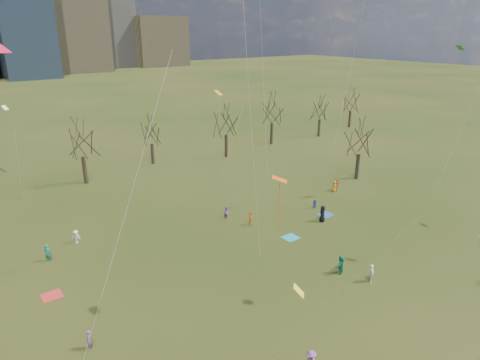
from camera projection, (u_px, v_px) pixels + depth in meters
ground at (326, 298)px, 35.48m from camera, size 500.00×500.00×0.00m
bare_tree_row at (136, 139)px, 61.59m from camera, size 113.04×29.80×9.50m
blanket_teal at (291, 238)px, 45.74m from camera, size 1.60×1.50×0.03m
blanket_navy at (326, 215)px, 51.35m from camera, size 1.60×1.50×0.03m
blanket_crimson at (52, 296)px, 35.78m from camera, size 1.60×1.50×0.03m
person_1 at (372, 273)px, 37.51m from camera, size 0.74×0.71×1.71m
person_5 at (341, 264)px, 38.84m from camera, size 1.73×1.11×1.79m
person_6 at (322, 214)px, 49.27m from camera, size 1.11×1.13×1.96m
person_7 at (89, 340)px, 29.58m from camera, size 0.54×0.66×1.55m
person_8 at (315, 204)px, 52.93m from camera, size 0.62×0.71×1.22m
person_9 at (76, 237)px, 44.36m from camera, size 1.03×1.06×1.46m
person_10 at (337, 185)px, 58.80m from camera, size 1.02×0.51×1.67m
person_12 at (334, 186)px, 58.48m from camera, size 0.52×0.77×1.55m
person_13 at (48, 253)px, 40.81m from camera, size 0.76×0.78×1.80m
person_14 at (227, 213)px, 49.99m from camera, size 0.79×0.63×1.56m
person_16 at (251, 219)px, 48.37m from camera, size 0.94×0.92×1.58m
kites_airborne at (278, 103)px, 42.94m from camera, size 64.39×52.59×33.09m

